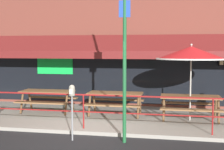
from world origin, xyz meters
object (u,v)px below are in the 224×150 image
at_px(picnic_table_right, 190,101).
at_px(parking_meter_far, 72,96).
at_px(picnic_table_centre, 115,97).
at_px(picnic_table_left, 47,95).
at_px(street_sign_pole, 125,48).
at_px(patio_umbrella_right, 191,53).

distance_m(picnic_table_right, parking_meter_far, 3.90).
bearing_deg(picnic_table_centre, picnic_table_left, 179.16).
height_order(parking_meter_far, street_sign_pole, street_sign_pole).
relative_size(picnic_table_left, picnic_table_right, 1.00).
height_order(picnic_table_left, picnic_table_right, same).
height_order(picnic_table_right, patio_umbrella_right, patio_umbrella_right).
height_order(picnic_table_right, parking_meter_far, parking_meter_far).
relative_size(picnic_table_centre, patio_umbrella_right, 0.76).
distance_m(picnic_table_left, street_sign_pole, 4.39).
bearing_deg(picnic_table_left, parking_meter_far, -56.55).
bearing_deg(street_sign_pole, picnic_table_centre, 105.15).
height_order(picnic_table_centre, patio_umbrella_right, patio_umbrella_right).
bearing_deg(parking_meter_far, picnic_table_right, 38.56).
bearing_deg(picnic_table_centre, street_sign_pole, -74.85).
xyz_separation_m(picnic_table_centre, patio_umbrella_right, (2.41, -0.26, 1.47)).
height_order(picnic_table_left, parking_meter_far, parking_meter_far).
xyz_separation_m(picnic_table_left, picnic_table_centre, (2.41, -0.04, 0.00)).
xyz_separation_m(patio_umbrella_right, parking_meter_far, (-3.03, -2.42, -1.03)).
relative_size(picnic_table_left, parking_meter_far, 1.27).
distance_m(picnic_table_centre, parking_meter_far, 2.79).
bearing_deg(picnic_table_right, parking_meter_far, -141.44).
relative_size(picnic_table_centre, street_sign_pole, 0.40).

